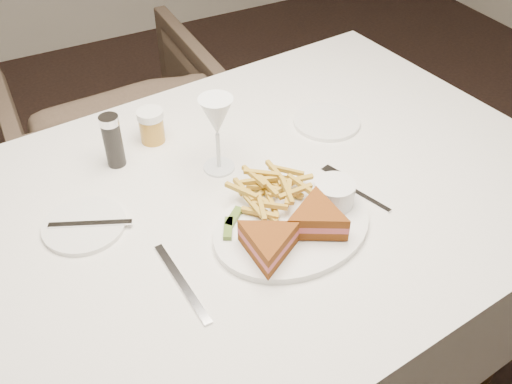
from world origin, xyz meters
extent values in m
cube|color=silver|center=(-0.03, 0.10, 0.38)|extent=(1.49, 1.07, 0.75)
imported|color=#433429|center=(-0.08, 1.04, 0.36)|extent=(0.71, 0.66, 0.71)
ellipsoid|color=white|center=(0.01, -0.03, 0.76)|extent=(0.34, 0.28, 0.01)
cube|color=silver|center=(-0.23, -0.06, 0.75)|extent=(0.03, 0.21, 0.00)
cylinder|color=white|center=(-0.35, 0.16, 0.76)|extent=(0.16, 0.16, 0.01)
cylinder|color=white|center=(0.27, 0.24, 0.76)|extent=(0.16, 0.16, 0.01)
cylinder|color=black|center=(-0.23, 0.33, 0.81)|extent=(0.04, 0.04, 0.12)
cylinder|color=#B27F2A|center=(-0.13, 0.37, 0.79)|extent=(0.06, 0.06, 0.08)
cube|color=#476423|center=(-0.09, 0.03, 0.77)|extent=(0.05, 0.05, 0.01)
cube|color=#476423|center=(-0.11, 0.01, 0.77)|extent=(0.04, 0.06, 0.01)
cylinder|color=white|center=(0.11, -0.02, 0.79)|extent=(0.08, 0.08, 0.05)
camera|label=1|loc=(-0.42, -0.69, 1.53)|focal=40.00mm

